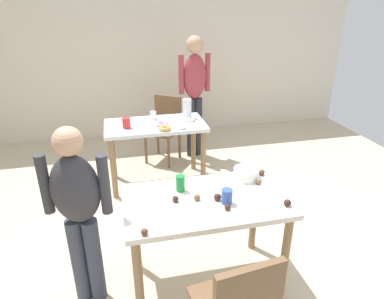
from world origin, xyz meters
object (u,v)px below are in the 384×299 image
(dining_table_far, at_px, (156,134))
(pitcher_far, at_px, (187,108))
(dining_table_near, at_px, (205,212))
(person_girl_near, at_px, (78,206))
(soda_can, at_px, (180,183))
(chair_far_table, at_px, (165,125))
(person_adult_far, at_px, (195,86))
(mixing_bowl, at_px, (246,173))

(dining_table_far, bearing_deg, pitcher_far, 19.17)
(dining_table_near, bearing_deg, person_girl_near, 178.15)
(person_girl_near, bearing_deg, dining_table_near, -1.85)
(dining_table_far, bearing_deg, dining_table_near, -85.05)
(pitcher_far, bearing_deg, dining_table_far, -160.83)
(dining_table_far, distance_m, soda_can, 1.51)
(dining_table_near, xyz_separation_m, chair_far_table, (0.06, 2.30, -0.14))
(dining_table_far, height_order, person_girl_near, person_girl_near)
(person_adult_far, bearing_deg, chair_far_table, -176.96)
(mixing_bowl, bearing_deg, pitcher_far, 94.77)
(mixing_bowl, distance_m, soda_can, 0.54)
(dining_table_near, bearing_deg, soda_can, 134.71)
(person_girl_near, distance_m, person_adult_far, 2.65)
(chair_far_table, distance_m, person_girl_near, 2.46)
(dining_table_near, relative_size, chair_far_table, 1.32)
(pitcher_far, bearing_deg, mixing_bowl, -85.23)
(chair_far_table, relative_size, person_adult_far, 0.53)
(dining_table_far, bearing_deg, person_girl_near, -113.69)
(chair_far_table, height_order, pitcher_far, pitcher_far)
(chair_far_table, distance_m, person_adult_far, 0.64)
(dining_table_near, distance_m, dining_table_far, 1.65)
(dining_table_far, xyz_separation_m, chair_far_table, (0.20, 0.65, -0.13))
(dining_table_far, bearing_deg, soda_can, -90.21)
(mixing_bowl, bearing_deg, person_girl_near, -171.23)
(person_girl_near, xyz_separation_m, pitcher_far, (1.11, 1.76, 0.07))
(person_girl_near, distance_m, mixing_bowl, 1.26)
(person_girl_near, height_order, soda_can, person_girl_near)
(mixing_bowl, height_order, pitcher_far, pitcher_far)
(dining_table_near, distance_m, chair_far_table, 2.30)
(person_girl_near, relative_size, soda_can, 11.06)
(dining_table_near, distance_m, soda_can, 0.27)
(dining_table_far, distance_m, mixing_bowl, 1.53)
(soda_can, bearing_deg, dining_table_near, -45.29)
(person_adult_far, xyz_separation_m, mixing_bowl, (-0.09, -2.10, -0.20))
(dining_table_near, xyz_separation_m, pitcher_far, (0.26, 1.79, 0.22))
(dining_table_near, height_order, person_girl_near, person_girl_near)
(person_adult_far, distance_m, soda_can, 2.26)
(person_adult_far, bearing_deg, mixing_bowl, -92.34)
(mixing_bowl, bearing_deg, dining_table_near, -150.61)
(dining_table_far, relative_size, pitcher_far, 5.06)
(dining_table_near, relative_size, pitcher_far, 5.15)
(chair_far_table, relative_size, soda_can, 7.13)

